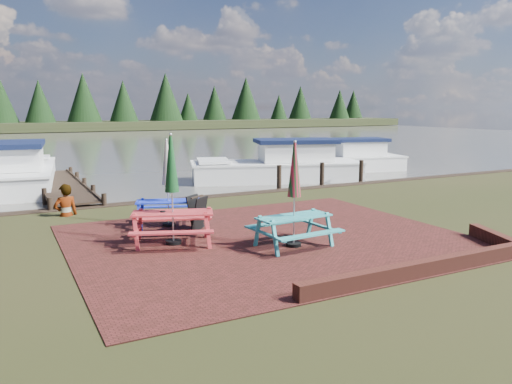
{
  "coord_description": "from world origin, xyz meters",
  "views": [
    {
      "loc": [
        -5.55,
        -9.05,
        3.09
      ],
      "look_at": [
        0.1,
        1.9,
        1.0
      ],
      "focal_mm": 35.0,
      "sensor_mm": 36.0,
      "label": 1
    }
  ],
  "objects": [
    {
      "name": "ground",
      "position": [
        0.0,
        0.0,
        0.0
      ],
      "size": [
        120.0,
        120.0,
        0.0
      ],
      "primitive_type": "plane",
      "color": "black",
      "rests_on": "ground"
    },
    {
      "name": "paving",
      "position": [
        0.0,
        1.0,
        0.01
      ],
      "size": [
        9.0,
        7.5,
        0.02
      ],
      "primitive_type": "cube",
      "color": "#381611",
      "rests_on": "ground"
    },
    {
      "name": "brick_wall",
      "position": [
        2.15,
        -2.42,
        0.15
      ],
      "size": [
        6.21,
        1.79,
        0.3
      ],
      "color": "#4C1E16",
      "rests_on": "ground"
    },
    {
      "name": "water",
      "position": [
        0.0,
        37.0,
        0.0
      ],
      "size": [
        120.0,
        60.0,
        0.02
      ],
      "primitive_type": "cube",
      "color": "#46443C",
      "rests_on": "ground"
    },
    {
      "name": "far_treeline",
      "position": [
        0.0,
        66.0,
        3.28
      ],
      "size": [
        120.0,
        10.0,
        8.1
      ],
      "color": "black",
      "rests_on": "ground"
    },
    {
      "name": "picnic_table_teal",
      "position": [
        0.17,
        0.19,
        0.83
      ],
      "size": [
        1.8,
        1.63,
        2.36
      ],
      "rotation": [
        0.0,
        0.0,
        0.07
      ],
      "color": "teal",
      "rests_on": "ground"
    },
    {
      "name": "picnic_table_red",
      "position": [
        -2.17,
        1.62,
        0.88
      ],
      "size": [
        2.25,
        2.13,
        2.5
      ],
      "rotation": [
        0.0,
        0.0,
        -0.36
      ],
      "color": "#BE3035",
      "rests_on": "ground"
    },
    {
      "name": "picnic_table_blue",
      "position": [
        -1.72,
        3.38,
        0.8
      ],
      "size": [
        2.03,
        1.92,
        2.28
      ],
      "rotation": [
        0.0,
        0.0,
        -0.33
      ],
      "color": "#192EC0",
      "rests_on": "ground"
    },
    {
      "name": "chalkboard",
      "position": [
        -1.21,
        2.59,
        0.46
      ],
      "size": [
        0.56,
        0.81,
        0.89
      ],
      "rotation": [
        0.0,
        0.0,
        0.68
      ],
      "color": "black",
      "rests_on": "ground"
    },
    {
      "name": "jetty",
      "position": [
        -3.5,
        11.28,
        0.11
      ],
      "size": [
        1.76,
        9.08,
        1.0
      ],
      "color": "black",
      "rests_on": "ground"
    },
    {
      "name": "boat_jetty",
      "position": [
        -4.88,
        13.14,
        0.44
      ],
      "size": [
        3.4,
        7.68,
        2.15
      ],
      "rotation": [
        0.0,
        0.0,
        -0.12
      ],
      "color": "white",
      "rests_on": "ground"
    },
    {
      "name": "boat_near",
      "position": [
        5.68,
        10.36,
        0.42
      ],
      "size": [
        8.05,
        4.84,
        2.06
      ],
      "rotation": [
        0.0,
        0.0,
        1.26
      ],
      "color": "white",
      "rests_on": "ground"
    },
    {
      "name": "boat_far",
      "position": [
        10.64,
        11.74,
        0.36
      ],
      "size": [
        6.28,
        3.36,
        1.86
      ],
      "rotation": [
        0.0,
        0.0,
        1.35
      ],
      "color": "white",
      "rests_on": "ground"
    },
    {
      "name": "person",
      "position": [
        -3.97,
        5.97,
        0.92
      ],
      "size": [
        0.73,
        0.53,
        1.84
      ],
      "primitive_type": "imported",
      "rotation": [
        0.0,
        0.0,
        3.29
      ],
      "color": "gray",
      "rests_on": "ground"
    }
  ]
}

